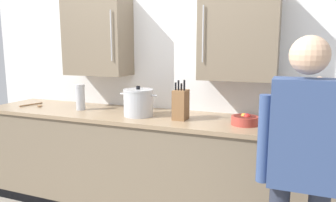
% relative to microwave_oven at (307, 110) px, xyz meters
% --- Properties ---
extents(back_wall_tiled, '(4.36, 0.44, 2.90)m').
position_rel_microwave_oven_xyz_m(back_wall_tiled, '(-1.26, 0.31, 0.42)').
color(back_wall_tiled, white).
rests_on(back_wall_tiled, ground_plane).
extents(counter_unit, '(3.54, 0.70, 0.94)m').
position_rel_microwave_oven_xyz_m(counter_unit, '(-1.26, -0.04, -0.60)').
color(counter_unit, '#756651').
rests_on(counter_unit, ground_plane).
extents(microwave_oven, '(0.50, 0.70, 0.27)m').
position_rel_microwave_oven_xyz_m(microwave_oven, '(0.00, 0.00, 0.00)').
color(microwave_oven, '#B7BABF').
rests_on(microwave_oven, counter_unit).
extents(thermos_flask, '(0.09, 0.09, 0.25)m').
position_rel_microwave_oven_xyz_m(thermos_flask, '(-2.05, -0.06, -0.00)').
color(thermos_flask, '#B7BABF').
rests_on(thermos_flask, counter_unit).
extents(knife_block, '(0.11, 0.15, 0.34)m').
position_rel_microwave_oven_xyz_m(knife_block, '(-0.99, -0.10, -0.00)').
color(knife_block, brown).
rests_on(knife_block, counter_unit).
extents(wooden_spoon, '(0.23, 0.25, 0.02)m').
position_rel_microwave_oven_xyz_m(wooden_spoon, '(-2.63, -0.07, -0.12)').
color(wooden_spoon, brown).
rests_on(wooden_spoon, counter_unit).
extents(fruit_bowl, '(0.21, 0.21, 0.10)m').
position_rel_microwave_oven_xyz_m(fruit_bowl, '(-0.45, -0.09, -0.09)').
color(fruit_bowl, '#AD3D33').
rests_on(fruit_bowl, counter_unit).
extents(stock_pot, '(0.36, 0.27, 0.27)m').
position_rel_microwave_oven_xyz_m(stock_pot, '(-1.39, -0.10, -0.01)').
color(stock_pot, '#B7BABF').
rests_on(stock_pot, counter_unit).
extents(person_figure, '(0.44, 0.62, 1.60)m').
position_rel_microwave_oven_xyz_m(person_figure, '(-0.05, -0.82, -0.11)').
color(person_figure, '#282D3D').
rests_on(person_figure, ground_plane).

